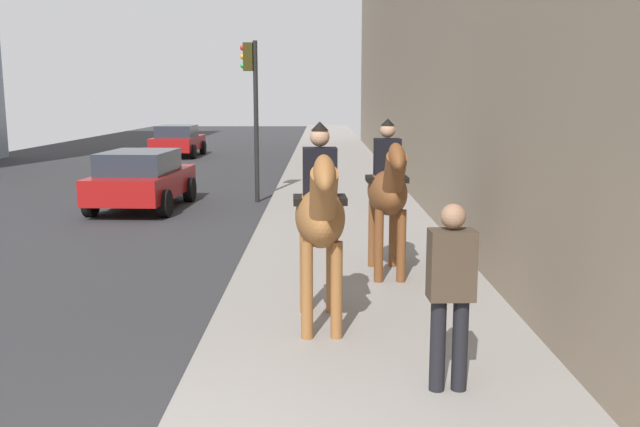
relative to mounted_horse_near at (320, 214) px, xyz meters
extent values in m
ellipsoid|color=brown|center=(0.08, 0.00, -0.04)|extent=(1.52, 0.63, 0.66)
cylinder|color=brown|center=(-0.36, -0.18, -0.77)|extent=(0.13, 0.13, 1.08)
cylinder|color=brown|center=(-0.38, 0.14, -0.77)|extent=(0.13, 0.13, 1.08)
cylinder|color=brown|center=(0.54, -0.14, -0.77)|extent=(0.13, 0.13, 1.08)
cylinder|color=brown|center=(0.52, 0.18, -0.77)|extent=(0.13, 0.13, 1.08)
cylinder|color=brown|center=(-0.69, -0.03, 0.31)|extent=(0.64, 0.31, 0.68)
ellipsoid|color=brown|center=(-0.90, -0.04, 0.56)|extent=(0.64, 0.25, 0.49)
cylinder|color=black|center=(0.79, 0.04, -0.14)|extent=(0.29, 0.11, 0.55)
cube|color=black|center=(0.13, 0.01, 0.14)|extent=(0.47, 0.62, 0.08)
cube|color=black|center=(0.13, 0.01, 0.46)|extent=(0.30, 0.39, 0.55)
sphere|color=tan|center=(0.13, 0.01, 0.85)|extent=(0.22, 0.22, 0.22)
cone|color=black|center=(0.13, 0.01, 0.97)|extent=(0.21, 0.21, 0.10)
ellipsoid|color=brown|center=(2.37, -0.97, -0.08)|extent=(1.51, 0.60, 0.66)
cylinder|color=brown|center=(1.93, -1.15, -0.79)|extent=(0.13, 0.13, 1.04)
cylinder|color=brown|center=(1.92, -0.83, -0.79)|extent=(0.13, 0.13, 1.04)
cylinder|color=brown|center=(2.83, -1.12, -0.79)|extent=(0.13, 0.13, 1.04)
cylinder|color=brown|center=(2.82, -0.80, -0.79)|extent=(0.13, 0.13, 1.04)
cylinder|color=brown|center=(1.60, -0.99, 0.27)|extent=(0.64, 0.30, 0.68)
ellipsoid|color=brown|center=(1.39, -1.00, 0.52)|extent=(0.63, 0.24, 0.49)
cylinder|color=black|center=(3.09, -0.96, -0.17)|extent=(0.28, 0.11, 0.55)
cube|color=black|center=(2.42, -0.97, 0.11)|extent=(0.46, 0.61, 0.08)
cube|color=black|center=(2.42, -0.97, 0.42)|extent=(0.29, 0.39, 0.55)
sphere|color=tan|center=(2.42, -0.97, 0.82)|extent=(0.22, 0.22, 0.22)
cone|color=black|center=(2.42, -0.97, 0.94)|extent=(0.21, 0.21, 0.10)
cylinder|color=black|center=(-1.70, -1.05, -0.89)|extent=(0.14, 0.14, 0.85)
cylinder|color=black|center=(-1.70, -1.25, -0.89)|extent=(0.14, 0.14, 0.85)
cube|color=#3F3326|center=(-1.70, -1.15, -0.15)|extent=(0.27, 0.41, 0.62)
sphere|color=#8C664C|center=(-1.70, -1.15, 0.28)|extent=(0.22, 0.22, 0.22)
cube|color=maroon|center=(9.04, 4.38, -0.81)|extent=(3.89, 1.91, 0.60)
cube|color=#262D38|center=(8.82, 4.39, -0.25)|extent=(2.22, 1.63, 0.52)
cylinder|color=black|center=(10.27, 5.18, -1.11)|extent=(0.65, 0.25, 0.64)
cylinder|color=black|center=(10.18, 3.45, -1.11)|extent=(0.65, 0.25, 0.64)
cylinder|color=black|center=(7.91, 5.30, -1.11)|extent=(0.65, 0.25, 0.64)
cylinder|color=black|center=(7.82, 3.57, -1.11)|extent=(0.65, 0.25, 0.64)
cube|color=maroon|center=(23.84, 6.59, -0.81)|extent=(3.95, 1.86, 0.60)
cube|color=#262D38|center=(23.60, 6.59, -0.25)|extent=(2.01, 1.62, 0.52)
cylinder|color=black|center=(25.07, 7.49, -1.11)|extent=(0.64, 0.23, 0.64)
cylinder|color=black|center=(25.05, 5.67, -1.11)|extent=(0.64, 0.23, 0.64)
cylinder|color=black|center=(22.63, 7.51, -1.11)|extent=(0.64, 0.23, 0.64)
cylinder|color=black|center=(22.61, 5.69, -1.11)|extent=(0.64, 0.23, 0.64)
cylinder|color=black|center=(10.11, 1.67, 0.63)|extent=(0.12, 0.12, 4.12)
cube|color=#2D280C|center=(10.11, 1.85, 2.29)|extent=(0.20, 0.24, 0.70)
sphere|color=red|center=(10.11, 1.98, 2.51)|extent=(0.14, 0.14, 0.14)
sphere|color=orange|center=(10.11, 1.98, 2.29)|extent=(0.14, 0.14, 0.14)
sphere|color=green|center=(10.11, 1.98, 2.07)|extent=(0.14, 0.14, 0.14)
camera|label=1|loc=(-7.47, -0.01, 1.30)|focal=38.13mm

